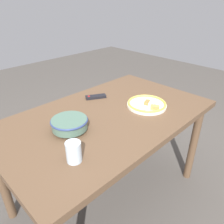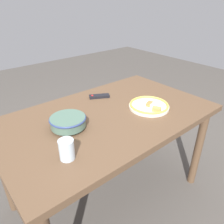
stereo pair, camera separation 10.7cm
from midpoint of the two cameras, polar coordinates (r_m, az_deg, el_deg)
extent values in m
plane|color=#4C4742|center=(1.91, 0.81, -20.50)|extent=(8.00, 8.00, 0.00)
cube|color=brown|center=(1.44, 1.00, -1.28)|extent=(1.41, 0.85, 0.04)
cylinder|color=brown|center=(1.91, 23.11, -8.86)|extent=(0.06, 0.06, 0.71)
cylinder|color=brown|center=(1.71, -24.73, -14.38)|extent=(0.06, 0.06, 0.71)
cylinder|color=brown|center=(2.24, 7.34, -0.86)|extent=(0.06, 0.06, 0.71)
cylinder|color=#4C6B5B|center=(1.30, -8.96, -3.91)|extent=(0.09, 0.09, 0.01)
cylinder|color=#4C6B5B|center=(1.28, -9.08, -2.55)|extent=(0.20, 0.20, 0.06)
cylinder|color=#9E4C1E|center=(1.29, -9.06, -2.72)|extent=(0.18, 0.18, 0.05)
torus|color=navy|center=(1.27, -9.15, -1.73)|extent=(0.21, 0.21, 0.01)
cylinder|color=silver|center=(1.54, 11.60, 1.36)|extent=(0.28, 0.28, 0.02)
torus|color=gold|center=(1.53, 11.65, 1.89)|extent=(0.27, 0.27, 0.01)
cube|color=tan|center=(1.47, 13.64, 0.62)|extent=(0.06, 0.07, 0.03)
cube|color=silver|center=(1.53, 12.62, 1.80)|extent=(0.06, 0.04, 0.02)
cube|color=silver|center=(1.53, 14.34, 1.61)|extent=(0.07, 0.06, 0.02)
cube|color=#B2753D|center=(1.53, 11.74, 2.06)|extent=(0.05, 0.04, 0.03)
cube|color=black|center=(1.66, -1.48, 4.11)|extent=(0.16, 0.12, 0.02)
cylinder|color=red|center=(1.65, -3.33, 4.32)|extent=(0.02, 0.02, 0.00)
cylinder|color=silver|center=(1.05, -8.89, -9.73)|extent=(0.07, 0.07, 0.10)
camera|label=1|loc=(0.05, -87.78, 1.21)|focal=35.00mm
camera|label=2|loc=(0.05, 92.22, -1.21)|focal=35.00mm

